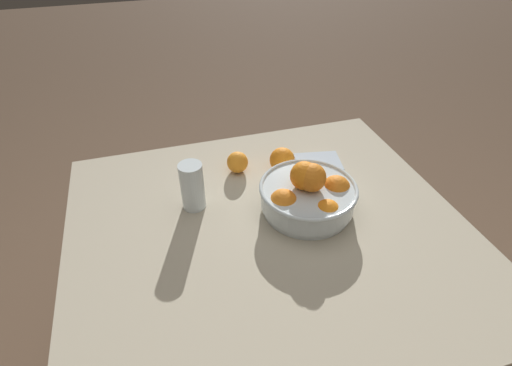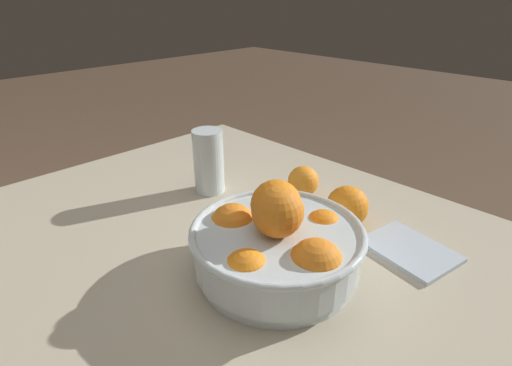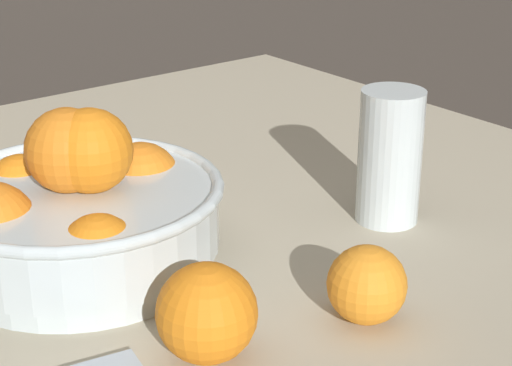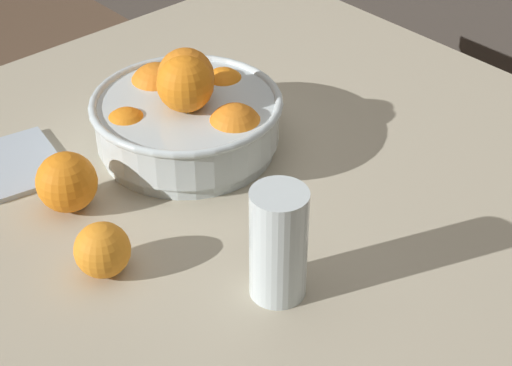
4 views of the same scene
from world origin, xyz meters
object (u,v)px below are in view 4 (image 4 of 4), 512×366
Objects in this scene: juice_glass at (278,247)px; orange_loose_front at (67,182)px; fruit_bowl at (187,115)px; orange_loose_near_bowl at (102,250)px.

juice_glass reaches higher than orange_loose_front.
orange_loose_front is (0.01, -0.21, -0.02)m from fruit_bowl.
juice_glass is at bearing 38.91° from orange_loose_near_bowl.
fruit_bowl is 4.01× the size of orange_loose_near_bowl.
orange_loose_near_bowl is 0.14m from orange_loose_front.
juice_glass is 0.32m from orange_loose_front.
fruit_bowl reaches higher than juice_glass.
juice_glass is 1.78× the size of orange_loose_front.
orange_loose_near_bowl is 0.85× the size of orange_loose_front.
juice_glass reaches higher than orange_loose_near_bowl.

